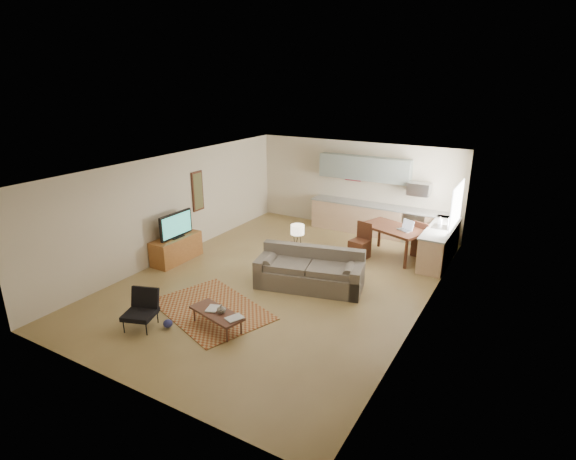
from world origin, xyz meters
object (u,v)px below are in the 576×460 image
Objects in this scene: sofa at (310,269)px; coffee_table at (217,320)px; console_table at (297,258)px; armchair at (140,311)px; dining_table at (392,242)px; tv_credenza at (176,249)px.

sofa reaches higher than coffee_table.
armchair is at bearing -108.71° from console_table.
dining_table is (1.05, 2.69, -0.02)m from sofa.
tv_credenza is at bearing 158.91° from coffee_table.
dining_table is at bearing 85.25° from coffee_table.
dining_table is at bearing 50.64° from console_table.
console_table is at bearing 103.31° from coffee_table.
coffee_table is at bearing -90.46° from console_table.
sofa is 2.56m from coffee_table.
armchair is 1.08× the size of console_table.
sofa is 3.67× the size of console_table.
armchair is (-1.97, -3.16, -0.07)m from sofa.
coffee_table is 3.08m from console_table.
sofa is 2.15× the size of coffee_table.
coffee_table is (-0.70, -2.45, -0.26)m from sofa.
sofa is 3.72m from armchair.
tv_credenza is at bearing -162.07° from console_table.
console_table is at bearing 51.71° from armchair.
console_table reaches higher than tv_credenza.
dining_table reaches higher than coffee_table.
dining_table is at bearing 32.54° from tv_credenza.
sofa is at bearing 38.84° from armchair.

